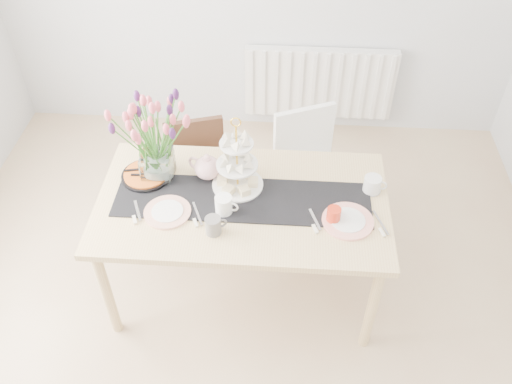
# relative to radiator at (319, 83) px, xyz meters

# --- Properties ---
(room_shell) EXTENTS (4.50, 4.50, 4.50)m
(room_shell) POSITION_rel_radiator_xyz_m (-0.50, -2.19, 0.85)
(room_shell) COLOR tan
(room_shell) RESTS_ON ground
(radiator) EXTENTS (1.20, 0.08, 0.60)m
(radiator) POSITION_rel_radiator_xyz_m (0.00, 0.00, 0.00)
(radiator) COLOR white
(radiator) RESTS_ON room_shell
(dining_table) EXTENTS (1.60, 0.90, 0.75)m
(dining_table) POSITION_rel_radiator_xyz_m (-0.47, -1.69, 0.22)
(dining_table) COLOR tan
(dining_table) RESTS_ON ground
(chair_brown) EXTENTS (0.49, 0.49, 0.78)m
(chair_brown) POSITION_rel_radiator_xyz_m (-0.82, -1.11, -0.00)
(chair_brown) COLOR #362113
(chair_brown) RESTS_ON ground
(chair_white) EXTENTS (0.55, 0.55, 0.84)m
(chair_white) POSITION_rel_radiator_xyz_m (-0.09, -1.03, 0.04)
(chair_white) COLOR white
(chair_white) RESTS_ON ground
(table_runner) EXTENTS (1.40, 0.35, 0.01)m
(table_runner) POSITION_rel_radiator_xyz_m (-0.47, -1.69, 0.30)
(table_runner) COLOR black
(table_runner) RESTS_ON dining_table
(tulip_vase) EXTENTS (0.62, 0.62, 0.53)m
(tulip_vase) POSITION_rel_radiator_xyz_m (-0.97, -1.53, 0.64)
(tulip_vase) COLOR silver
(tulip_vase) RESTS_ON dining_table
(cake_stand) EXTENTS (0.29, 0.29, 0.42)m
(cake_stand) POSITION_rel_radiator_xyz_m (-0.51, -1.58, 0.42)
(cake_stand) COLOR gold
(cake_stand) RESTS_ON dining_table
(teapot) EXTENTS (0.30, 0.27, 0.16)m
(teapot) POSITION_rel_radiator_xyz_m (-0.68, -1.52, 0.37)
(teapot) COLOR white
(teapot) RESTS_ON dining_table
(cream_jug) EXTENTS (0.11, 0.11, 0.10)m
(cream_jug) POSITION_rel_radiator_xyz_m (0.24, -1.57, 0.35)
(cream_jug) COLOR silver
(cream_jug) RESTS_ON dining_table
(tart_tin) EXTENTS (0.28, 0.28, 0.03)m
(tart_tin) POSITION_rel_radiator_xyz_m (-1.04, -1.54, 0.32)
(tart_tin) COLOR black
(tart_tin) RESTS_ON dining_table
(mug_grey) EXTENTS (0.11, 0.11, 0.10)m
(mug_grey) POSITION_rel_radiator_xyz_m (-0.60, -1.93, 0.35)
(mug_grey) COLOR slate
(mug_grey) RESTS_ON dining_table
(mug_white) EXTENTS (0.11, 0.11, 0.11)m
(mug_white) POSITION_rel_radiator_xyz_m (-0.56, -1.79, 0.35)
(mug_white) COLOR white
(mug_white) RESTS_ON dining_table
(mug_orange) EXTENTS (0.10, 0.10, 0.09)m
(mug_orange) POSITION_rel_radiator_xyz_m (0.02, -1.81, 0.34)
(mug_orange) COLOR red
(mug_orange) RESTS_ON dining_table
(plate_left) EXTENTS (0.33, 0.33, 0.01)m
(plate_left) POSITION_rel_radiator_xyz_m (-0.86, -1.81, 0.31)
(plate_left) COLOR white
(plate_left) RESTS_ON dining_table
(plate_right) EXTENTS (0.35, 0.35, 0.01)m
(plate_right) POSITION_rel_radiator_xyz_m (0.09, -1.82, 0.31)
(plate_right) COLOR white
(plate_right) RESTS_ON dining_table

